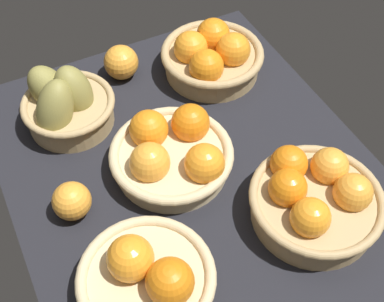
% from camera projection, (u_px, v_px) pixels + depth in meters
% --- Properties ---
extents(market_tray, '(0.84, 0.72, 0.03)m').
position_uv_depth(market_tray, '(189.00, 171.00, 1.08)').
color(market_tray, black).
rests_on(market_tray, ground).
extents(basket_far_right_pears, '(0.21, 0.21, 0.16)m').
position_uv_depth(basket_far_right_pears, '(65.00, 105.00, 1.11)').
color(basket_far_right_pears, tan).
rests_on(basket_far_right_pears, market_tray).
extents(basket_far_left, '(0.24, 0.24, 0.11)m').
position_uv_depth(basket_far_left, '(147.00, 278.00, 0.87)').
color(basket_far_left, '#D3BC8C').
rests_on(basket_far_left, market_tray).
extents(basket_center, '(0.25, 0.25, 0.10)m').
position_uv_depth(basket_center, '(172.00, 153.00, 1.04)').
color(basket_center, '#D3BC8C').
rests_on(basket_center, market_tray).
extents(basket_near_right, '(0.24, 0.24, 0.12)m').
position_uv_depth(basket_near_right, '(212.00, 56.00, 1.22)').
color(basket_near_right, tan).
rests_on(basket_near_right, market_tray).
extents(basket_near_left, '(0.25, 0.25, 0.11)m').
position_uv_depth(basket_near_left, '(315.00, 199.00, 0.96)').
color(basket_near_left, tan).
rests_on(basket_near_left, market_tray).
extents(loose_orange_front_gap, '(0.08, 0.08, 0.08)m').
position_uv_depth(loose_orange_front_gap, '(121.00, 62.00, 1.22)').
color(loose_orange_front_gap, '#F49E33').
rests_on(loose_orange_front_gap, market_tray).
extents(loose_orange_back_gap, '(0.07, 0.07, 0.07)m').
position_uv_depth(loose_orange_back_gap, '(73.00, 203.00, 0.97)').
color(loose_orange_back_gap, '#F49E33').
rests_on(loose_orange_back_gap, market_tray).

